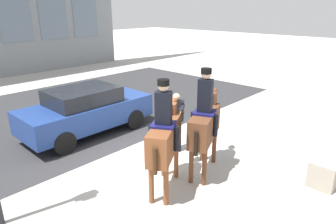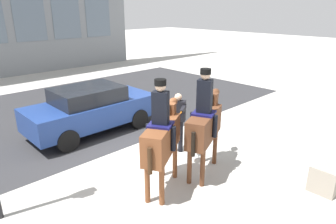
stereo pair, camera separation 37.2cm
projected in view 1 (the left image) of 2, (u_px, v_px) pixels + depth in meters
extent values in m
plane|color=#B2AFA8|center=(134.00, 155.00, 8.27)|extent=(80.00, 80.00, 0.00)
cube|color=#2D2D30|center=(52.00, 115.00, 11.34)|extent=(18.19, 8.50, 0.01)
cube|color=slate|center=(16.00, 21.00, 17.09)|extent=(1.83, 0.02, 2.41)
cube|color=slate|center=(53.00, 19.00, 18.67)|extent=(1.83, 0.02, 2.41)
cube|color=slate|center=(85.00, 18.00, 20.24)|extent=(1.83, 0.02, 2.41)
cube|color=brown|center=(164.00, 139.00, 6.33)|extent=(1.53, 1.16, 0.67)
cylinder|color=brown|center=(163.00, 159.00, 7.12)|extent=(0.11, 0.11, 0.89)
cylinder|color=brown|center=(176.00, 160.00, 7.05)|extent=(0.11, 0.11, 0.89)
cylinder|color=brown|center=(151.00, 184.00, 6.11)|extent=(0.11, 0.11, 0.89)
cylinder|color=brown|center=(166.00, 186.00, 6.05)|extent=(0.11, 0.11, 0.89)
cube|color=brown|center=(171.00, 113.00, 6.83)|extent=(0.30, 0.31, 0.48)
cube|color=#382314|center=(170.00, 114.00, 6.71)|extent=(0.07, 0.09, 0.43)
ellipsoid|color=brown|center=(173.00, 102.00, 7.02)|extent=(0.38, 0.33, 0.19)
cube|color=silver|center=(174.00, 100.00, 7.10)|extent=(0.12, 0.10, 0.08)
cylinder|color=#382314|center=(155.00, 161.00, 5.62)|extent=(0.09, 0.09, 0.55)
cube|color=#14144C|center=(164.00, 125.00, 6.14)|extent=(0.64, 0.65, 0.05)
cube|color=black|center=(163.00, 108.00, 6.02)|extent=(0.35, 0.39, 0.67)
sphere|color=#D1A889|center=(163.00, 86.00, 5.87)|extent=(0.22, 0.22, 0.22)
cylinder|color=black|center=(163.00, 82.00, 5.84)|extent=(0.24, 0.24, 0.12)
cylinder|color=black|center=(151.00, 136.00, 6.29)|extent=(0.11, 0.11, 0.54)
cylinder|color=black|center=(176.00, 139.00, 6.18)|extent=(0.11, 0.11, 0.54)
cube|color=#59331E|center=(205.00, 125.00, 7.03)|extent=(1.61, 1.04, 0.66)
cylinder|color=#59331E|center=(203.00, 145.00, 7.84)|extent=(0.11, 0.11, 0.90)
cylinder|color=#59331E|center=(214.00, 146.00, 7.74)|extent=(0.11, 0.11, 0.90)
cylinder|color=#59331E|center=(191.00, 165.00, 6.83)|extent=(0.11, 0.11, 0.90)
cylinder|color=#59331E|center=(204.00, 167.00, 6.74)|extent=(0.11, 0.11, 0.90)
cube|color=#59331E|center=(211.00, 102.00, 7.53)|extent=(0.28, 0.30, 0.52)
cube|color=black|center=(210.00, 103.00, 7.41)|extent=(0.07, 0.09, 0.47)
ellipsoid|color=#59331E|center=(214.00, 92.00, 7.69)|extent=(0.36, 0.30, 0.18)
cube|color=silver|center=(215.00, 90.00, 7.77)|extent=(0.12, 0.09, 0.07)
cylinder|color=black|center=(196.00, 144.00, 6.33)|extent=(0.09, 0.09, 0.55)
cube|color=#14144C|center=(205.00, 112.00, 6.84)|extent=(0.62, 0.63, 0.05)
cube|color=black|center=(205.00, 96.00, 6.71)|extent=(0.33, 0.38, 0.74)
sphere|color=#D1A889|center=(206.00, 74.00, 6.55)|extent=(0.22, 0.22, 0.22)
cylinder|color=black|center=(206.00, 71.00, 6.53)|extent=(0.24, 0.24, 0.12)
cylinder|color=black|center=(193.00, 122.00, 7.02)|extent=(0.11, 0.11, 0.53)
cylinder|color=black|center=(216.00, 125.00, 6.85)|extent=(0.11, 0.11, 0.53)
cylinder|color=black|center=(179.00, 136.00, 8.33)|extent=(0.13, 0.13, 0.93)
cylinder|color=black|center=(173.00, 136.00, 8.36)|extent=(0.13, 0.13, 0.93)
cube|color=black|center=(176.00, 111.00, 8.10)|extent=(0.41, 0.45, 0.56)
sphere|color=#D1A889|center=(176.00, 97.00, 7.97)|extent=(0.20, 0.20, 0.20)
cube|color=black|center=(182.00, 109.00, 7.77)|extent=(0.51, 0.38, 0.09)
cone|color=orange|center=(180.00, 113.00, 7.44)|extent=(0.17, 0.14, 0.04)
cube|color=navy|center=(87.00, 113.00, 9.50)|extent=(4.09, 1.72, 0.72)
cube|color=black|center=(83.00, 96.00, 9.23)|extent=(2.05, 1.52, 0.46)
cylinder|color=black|center=(134.00, 119.00, 9.98)|extent=(0.65, 0.21, 0.65)
cylinder|color=black|center=(106.00, 109.00, 11.00)|extent=(0.65, 0.21, 0.65)
cylinder|color=black|center=(64.00, 143.00, 8.23)|extent=(0.65, 0.21, 0.65)
cylinder|color=black|center=(38.00, 128.00, 9.25)|extent=(0.65, 0.21, 0.65)
cube|color=#9E9384|center=(332.00, 164.00, 7.19)|extent=(1.87, 0.56, 0.60)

